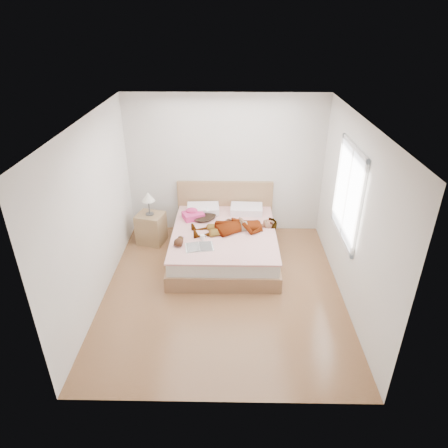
# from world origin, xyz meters

# --- Properties ---
(ground) EXTENTS (4.00, 4.00, 0.00)m
(ground) POSITION_xyz_m (0.00, 0.00, 0.00)
(ground) COLOR #503219
(ground) RESTS_ON ground
(woman) EXTENTS (1.59, 0.89, 0.21)m
(woman) POSITION_xyz_m (0.20, 1.01, 0.61)
(woman) COLOR white
(woman) RESTS_ON bed
(hair) EXTENTS (0.56, 0.63, 0.08)m
(hair) POSITION_xyz_m (-0.37, 1.46, 0.55)
(hair) COLOR black
(hair) RESTS_ON bed
(phone) EXTENTS (0.07, 0.10, 0.05)m
(phone) POSITION_xyz_m (-0.30, 1.41, 0.69)
(phone) COLOR silver
(phone) RESTS_ON bed
(room_shell) EXTENTS (4.00, 4.00, 4.00)m
(room_shell) POSITION_xyz_m (1.77, 0.30, 1.50)
(room_shell) COLOR white
(room_shell) RESTS_ON ground
(bed) EXTENTS (1.80, 2.08, 1.00)m
(bed) POSITION_xyz_m (0.00, 1.04, 0.28)
(bed) COLOR brown
(bed) RESTS_ON ground
(towel) EXTENTS (0.44, 0.40, 0.19)m
(towel) POSITION_xyz_m (-0.57, 1.42, 0.59)
(towel) COLOR #D13871
(towel) RESTS_ON bed
(magazine) EXTENTS (0.48, 0.36, 0.03)m
(magazine) POSITION_xyz_m (-0.38, 0.42, 0.52)
(magazine) COLOR white
(magazine) RESTS_ON bed
(coffee_mug) EXTENTS (0.12, 0.10, 0.09)m
(coffee_mug) POSITION_xyz_m (-0.34, 0.66, 0.55)
(coffee_mug) COLOR white
(coffee_mug) RESTS_ON bed
(plush_toy) EXTENTS (0.18, 0.24, 0.13)m
(plush_toy) POSITION_xyz_m (-0.71, 0.48, 0.58)
(plush_toy) COLOR #311E0D
(plush_toy) RESTS_ON bed
(nightstand) EXTENTS (0.55, 0.52, 1.00)m
(nightstand) POSITION_xyz_m (-1.35, 1.44, 0.33)
(nightstand) COLOR brown
(nightstand) RESTS_ON ground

